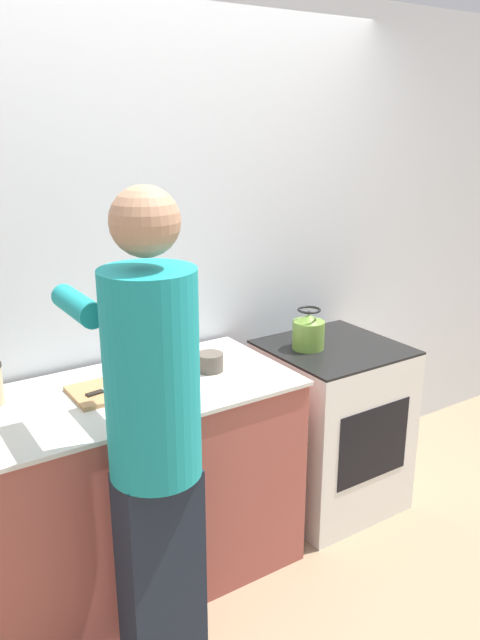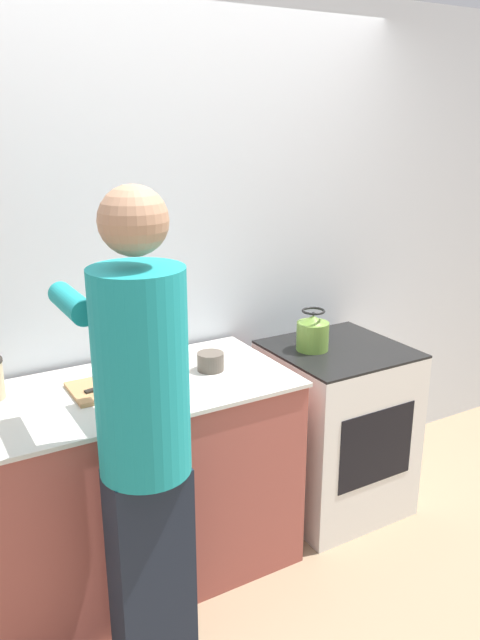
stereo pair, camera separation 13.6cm
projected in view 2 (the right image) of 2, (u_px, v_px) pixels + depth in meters
ground_plane at (247, 584)px, 2.81m from camera, size 12.00×12.00×0.00m
wall_back at (170, 270)px, 3.03m from camera, size 8.00×0.05×2.60m
counter at (137, 482)px, 2.77m from camera, size 1.38×0.70×0.92m
oven at (335, 428)px, 3.28m from camera, size 0.65×0.63×0.90m
person at (143, 430)px, 2.10m from camera, size 0.35×0.59×1.81m
cutting_board at (107, 388)px, 2.60m from camera, size 0.30×0.25×0.02m
knife at (106, 387)px, 2.58m from camera, size 0.20×0.06×0.01m
kettle at (313, 333)px, 3.10m from camera, size 0.16×0.16×0.21m
bowl_prep at (211, 361)px, 2.80m from camera, size 0.12×0.12×0.08m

